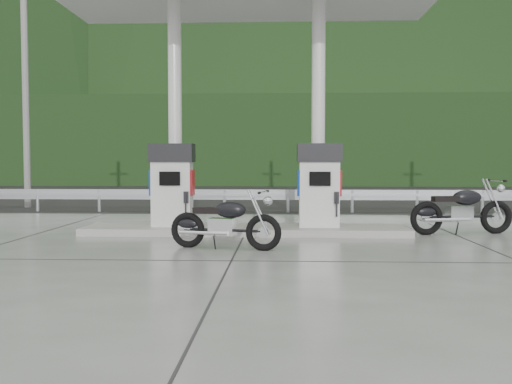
{
  "coord_description": "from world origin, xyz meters",
  "views": [
    {
      "loc": [
        0.77,
        -9.84,
        1.57
      ],
      "look_at": [
        0.3,
        1.0,
        1.0
      ],
      "focal_mm": 40.0,
      "sensor_mm": 36.0,
      "label": 1
    }
  ],
  "objects_px": {
    "gas_pump_right": "(319,185)",
    "motorcycle_left": "(225,223)",
    "gas_pump_left": "(172,185)",
    "motorcycle_right": "(462,210)"
  },
  "relations": [
    {
      "from": "gas_pump_right",
      "to": "motorcycle_left",
      "type": "bearing_deg",
      "value": -128.86
    },
    {
      "from": "gas_pump_left",
      "to": "gas_pump_right",
      "type": "bearing_deg",
      "value": 0.0
    },
    {
      "from": "gas_pump_left",
      "to": "motorcycle_right",
      "type": "bearing_deg",
      "value": 0.43
    },
    {
      "from": "motorcycle_right",
      "to": "motorcycle_left",
      "type": "bearing_deg",
      "value": -165.3
    },
    {
      "from": "gas_pump_left",
      "to": "motorcycle_left",
      "type": "height_order",
      "value": "gas_pump_left"
    },
    {
      "from": "gas_pump_right",
      "to": "motorcycle_right",
      "type": "height_order",
      "value": "gas_pump_right"
    },
    {
      "from": "gas_pump_left",
      "to": "gas_pump_right",
      "type": "height_order",
      "value": "same"
    },
    {
      "from": "motorcycle_left",
      "to": "gas_pump_left",
      "type": "bearing_deg",
      "value": 134.47
    },
    {
      "from": "gas_pump_right",
      "to": "motorcycle_right",
      "type": "bearing_deg",
      "value": 0.88
    },
    {
      "from": "gas_pump_left",
      "to": "motorcycle_left",
      "type": "xyz_separation_m",
      "value": [
        1.38,
        -2.26,
        -0.59
      ]
    }
  ]
}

